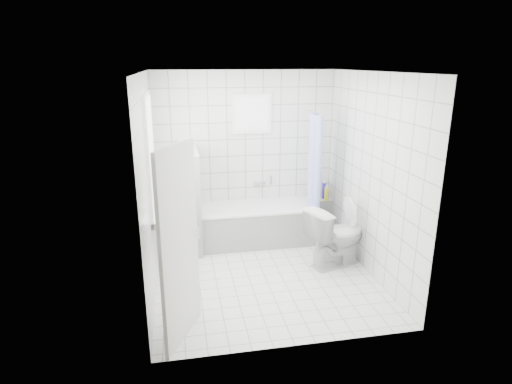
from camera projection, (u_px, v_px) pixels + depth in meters
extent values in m
plane|color=white|center=(264.00, 275.00, 5.67)|extent=(3.00, 3.00, 0.00)
plane|color=white|center=(266.00, 72.00, 4.91)|extent=(3.00, 3.00, 0.00)
cube|color=white|center=(245.00, 156.00, 6.70)|extent=(2.80, 0.02, 2.60)
cube|color=white|center=(299.00, 224.00, 3.88)|extent=(2.80, 0.02, 2.60)
cube|color=white|center=(149.00, 186.00, 5.04)|extent=(0.02, 3.00, 2.60)
cube|color=white|center=(371.00, 175.00, 5.54)|extent=(0.02, 3.00, 2.60)
cube|color=white|center=(152.00, 156.00, 5.24)|extent=(0.01, 0.90, 1.40)
cube|color=white|center=(252.00, 114.00, 6.48)|extent=(0.50, 0.01, 0.50)
cube|color=white|center=(160.00, 213.00, 5.47)|extent=(0.18, 1.02, 0.08)
cube|color=silver|center=(180.00, 246.00, 4.13)|extent=(0.38, 0.74, 2.00)
cube|color=white|center=(257.00, 225.00, 6.67)|extent=(1.76, 0.75, 0.55)
cube|color=white|center=(257.00, 207.00, 6.58)|extent=(1.78, 0.77, 0.03)
cube|color=white|center=(195.00, 200.00, 6.31)|extent=(0.15, 0.85, 1.50)
cube|color=white|center=(319.00, 215.00, 7.10)|extent=(0.40, 0.24, 0.55)
imported|color=white|center=(336.00, 236.00, 5.85)|extent=(0.94, 0.72, 0.85)
cylinder|color=silver|center=(313.00, 112.00, 6.28)|extent=(0.02, 0.80, 0.02)
cube|color=silver|center=(260.00, 183.00, 6.83)|extent=(0.18, 0.06, 0.06)
imported|color=silver|center=(160.00, 204.00, 5.39)|extent=(0.18, 0.18, 0.18)
imported|color=#E974E2|center=(160.00, 196.00, 5.68)|extent=(0.12, 0.12, 0.19)
imported|color=silver|center=(160.00, 194.00, 5.57)|extent=(0.15, 0.15, 0.32)
cylinder|color=red|center=(316.00, 193.00, 6.99)|extent=(0.06, 0.06, 0.19)
cylinder|color=#FBFF1A|center=(326.00, 194.00, 6.91)|extent=(0.06, 0.06, 0.22)
cylinder|color=#271AD2|center=(324.00, 191.00, 7.01)|extent=(0.06, 0.06, 0.26)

